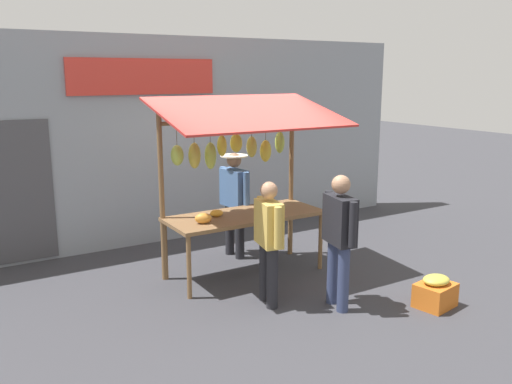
% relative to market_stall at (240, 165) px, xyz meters
% --- Properties ---
extents(ground_plane, '(40.00, 40.00, 0.00)m').
position_rel_market_stall_xyz_m(ground_plane, '(-0.03, 0.07, -1.57)').
color(ground_plane, '#38383D').
extents(street_backdrop, '(9.00, 0.30, 3.40)m').
position_rel_market_stall_xyz_m(street_backdrop, '(0.04, -2.13, 0.13)').
color(street_backdrop, '#8C939E').
rests_on(street_backdrop, ground).
extents(market_stall, '(2.50, 1.46, 2.50)m').
position_rel_market_stall_xyz_m(market_stall, '(0.00, 0.00, 0.00)').
color(market_stall, brown).
rests_on(market_stall, ground).
extents(vendor_with_sunhat, '(0.42, 0.69, 1.63)m').
position_rel_market_stall_xyz_m(vendor_with_sunhat, '(-0.28, -0.68, -0.61)').
color(vendor_with_sunhat, '#232328').
rests_on(vendor_with_sunhat, ground).
extents(shopper_in_striped_shirt, '(0.31, 0.66, 1.54)m').
position_rel_market_stall_xyz_m(shopper_in_striped_shirt, '(0.24, 1.11, -0.69)').
color(shopper_in_striped_shirt, '#232328').
rests_on(shopper_in_striped_shirt, ground).
extents(shopper_with_ponytail, '(0.31, 0.69, 1.64)m').
position_rel_market_stall_xyz_m(shopper_with_ponytail, '(-0.43, 1.63, -0.62)').
color(shopper_with_ponytail, navy).
rests_on(shopper_with_ponytail, ground).
extents(produce_crate_near, '(0.52, 0.45, 0.40)m').
position_rel_market_stall_xyz_m(produce_crate_near, '(-1.45, 2.24, -1.38)').
color(produce_crate_near, '#D1661E').
rests_on(produce_crate_near, ground).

